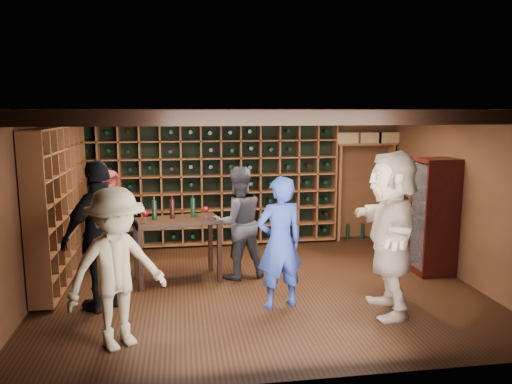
{
  "coord_description": "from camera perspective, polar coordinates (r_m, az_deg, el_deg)",
  "views": [
    {
      "loc": [
        -1.08,
        -6.69,
        2.52
      ],
      "look_at": [
        -0.02,
        0.2,
        1.34
      ],
      "focal_mm": 35.0,
      "sensor_mm": 36.0,
      "label": 1
    }
  ],
  "objects": [
    {
      "name": "wine_rack_back",
      "position": [
        9.14,
        -5.14,
        0.93
      ],
      "size": [
        4.65,
        0.3,
        2.2
      ],
      "color": "brown",
      "rests_on": "ground"
    },
    {
      "name": "man_grey_suit",
      "position": [
        7.4,
        -2.08,
        -3.53
      ],
      "size": [
        0.94,
        0.81,
        1.68
      ],
      "primitive_type": "imported",
      "rotation": [
        0.0,
        0.0,
        3.38
      ],
      "color": "black",
      "rests_on": "ground"
    },
    {
      "name": "guest_red_floral",
      "position": [
        8.28,
        -16.55,
        -2.88
      ],
      "size": [
        0.84,
        0.92,
        1.58
      ],
      "primitive_type": "imported",
      "rotation": [
        0.0,
        0.0,
        0.99
      ],
      "color": "maroon",
      "rests_on": "ground"
    },
    {
      "name": "crate_shelf",
      "position": [
        9.71,
        12.41,
        3.74
      ],
      "size": [
        1.2,
        0.32,
        2.07
      ],
      "color": "brown",
      "rests_on": "ground"
    },
    {
      "name": "tasting_table",
      "position": [
        7.35,
        -9.06,
        -3.95
      ],
      "size": [
        1.33,
        0.85,
        1.21
      ],
      "rotation": [
        0.0,
        0.0,
        0.2
      ],
      "color": "black",
      "rests_on": "ground"
    },
    {
      "name": "display_cabinet",
      "position": [
        8.04,
        19.69,
        -2.92
      ],
      "size": [
        0.55,
        0.5,
        1.75
      ],
      "color": "black",
      "rests_on": "ground"
    },
    {
      "name": "guest_beige",
      "position": [
        6.33,
        15.15,
        -4.52
      ],
      "size": [
        0.9,
        1.95,
        2.02
      ],
      "primitive_type": "imported",
      "rotation": [
        0.0,
        0.0,
        4.55
      ],
      "color": "tan",
      "rests_on": "ground"
    },
    {
      "name": "room_shell",
      "position": [
        6.83,
        0.4,
        8.75
      ],
      "size": [
        6.0,
        6.0,
        6.0
      ],
      "color": "#4F2E1B",
      "rests_on": "ground"
    },
    {
      "name": "man_blue_shirt",
      "position": [
        6.31,
        2.73,
        -5.81
      ],
      "size": [
        0.68,
        0.52,
        1.69
      ],
      "primitive_type": "imported",
      "rotation": [
        0.0,
        0.0,
        3.34
      ],
      "color": "navy",
      "rests_on": "ground"
    },
    {
      "name": "guest_khaki",
      "position": [
        5.47,
        -15.64,
        -8.45
      ],
      "size": [
        1.28,
        1.14,
        1.72
      ],
      "primitive_type": "imported",
      "rotation": [
        0.0,
        0.0,
        0.58
      ],
      "color": "gray",
      "rests_on": "ground"
    },
    {
      "name": "wine_rack_left",
      "position": [
        7.84,
        -21.47,
        -1.15
      ],
      "size": [
        0.3,
        2.65,
        2.2
      ],
      "color": "brown",
      "rests_on": "ground"
    },
    {
      "name": "ground",
      "position": [
        7.23,
        0.44,
        -10.8
      ],
      "size": [
        6.0,
        6.0,
        0.0
      ],
      "primitive_type": "plane",
      "color": "black",
      "rests_on": "ground"
    },
    {
      "name": "guest_woman_black",
      "position": [
        6.52,
        -17.17,
        -4.77
      ],
      "size": [
        1.12,
        1.1,
        1.9
      ],
      "primitive_type": "imported",
      "rotation": [
        0.0,
        0.0,
        3.91
      ],
      "color": "black",
      "rests_on": "ground"
    }
  ]
}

